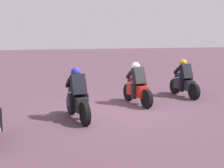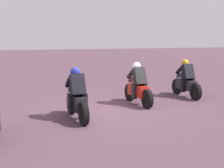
{
  "view_description": "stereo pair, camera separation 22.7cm",
  "coord_description": "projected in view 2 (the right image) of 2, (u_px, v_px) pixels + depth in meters",
  "views": [
    {
      "loc": [
        -8.83,
        3.71,
        2.32
      ],
      "look_at": [
        0.03,
        -0.03,
        0.9
      ],
      "focal_mm": 49.1,
      "sensor_mm": 36.0,
      "label": 1
    },
    {
      "loc": [
        -8.92,
        3.5,
        2.32
      ],
      "look_at": [
        0.03,
        -0.03,
        0.9
      ],
      "focal_mm": 49.1,
      "sensor_mm": 36.0,
      "label": 2
    }
  ],
  "objects": [
    {
      "name": "rider_lane_b",
      "position": [
        138.0,
        87.0,
        10.87
      ],
      "size": [
        2.04,
        0.54,
        1.51
      ],
      "rotation": [
        0.0,
        0.0,
        0.0
      ],
      "color": "black",
      "rests_on": "ground_plane"
    },
    {
      "name": "rider_lane_c",
      "position": [
        77.0,
        98.0,
        8.85
      ],
      "size": [
        2.04,
        0.54,
        1.51
      ],
      "rotation": [
        0.0,
        0.0,
        -0.0
      ],
      "color": "black",
      "rests_on": "ground_plane"
    },
    {
      "name": "rider_lane_a",
      "position": [
        186.0,
        82.0,
        12.28
      ],
      "size": [
        2.04,
        0.55,
        1.51
      ],
      "rotation": [
        0.0,
        0.0,
        -0.06
      ],
      "color": "black",
      "rests_on": "ground_plane"
    },
    {
      "name": "ground_plane",
      "position": [
        111.0,
        112.0,
        9.82
      ],
      "size": [
        120.0,
        120.0,
        0.0
      ],
      "primitive_type": "plane",
      "color": "#553946"
    }
  ]
}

